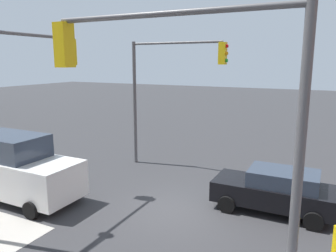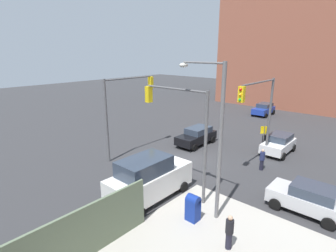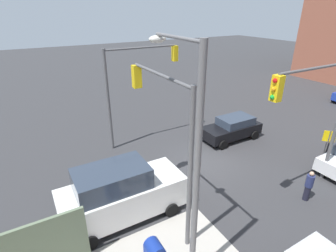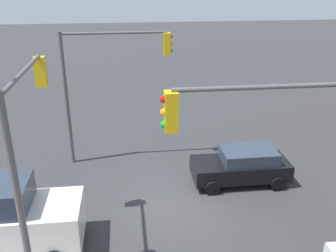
# 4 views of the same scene
# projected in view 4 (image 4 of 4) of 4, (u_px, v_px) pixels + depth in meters

# --- Properties ---
(ground_plane) EXTENTS (120.00, 120.00, 0.00)m
(ground_plane) POSITION_uv_depth(u_px,v_px,m) (173.00, 207.00, 15.34)
(ground_plane) COLOR #333335
(traffic_signal_nw_corner) EXTENTS (5.53, 0.36, 6.50)m
(traffic_signal_nw_corner) POSITION_uv_depth(u_px,v_px,m) (288.00, 151.00, 9.70)
(traffic_signal_nw_corner) COLOR #59595B
(traffic_signal_nw_corner) RESTS_ON ground
(traffic_signal_se_corner) EXTENTS (5.15, 0.36, 6.50)m
(traffic_signal_se_corner) POSITION_uv_depth(u_px,v_px,m) (107.00, 72.00, 17.42)
(traffic_signal_se_corner) COLOR #59595B
(traffic_signal_se_corner) RESTS_ON ground
(traffic_signal_ne_corner) EXTENTS (0.36, 4.69, 6.50)m
(traffic_signal_ne_corner) POSITION_uv_depth(u_px,v_px,m) (29.00, 138.00, 10.57)
(traffic_signal_ne_corner) COLOR #59595B
(traffic_signal_ne_corner) RESTS_ON ground
(hatchback_black) EXTENTS (4.31, 2.02, 1.62)m
(hatchback_black) POSITION_uv_depth(u_px,v_px,m) (242.00, 165.00, 16.86)
(hatchback_black) COLOR black
(hatchback_black) RESTS_ON ground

